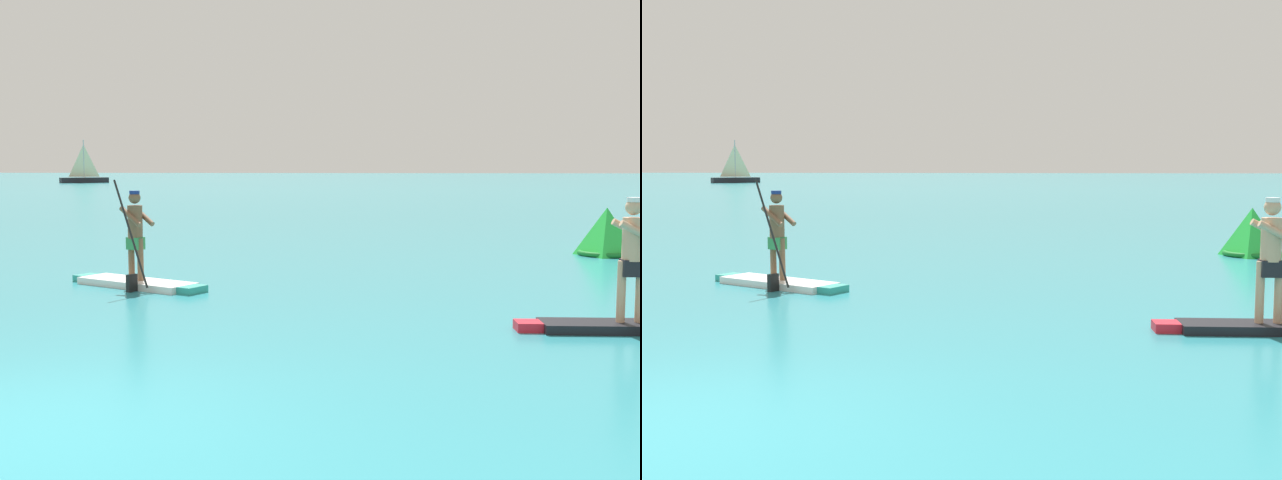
# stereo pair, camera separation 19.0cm
# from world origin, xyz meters

# --- Properties ---
(ground) EXTENTS (440.00, 440.00, 0.00)m
(ground) POSITION_xyz_m (0.00, 0.00, 0.00)
(ground) COLOR teal
(paddleboarder_mid_center) EXTENTS (2.81, 1.73, 1.94)m
(paddleboarder_mid_center) POSITION_xyz_m (-1.42, 7.36, 0.34)
(paddleboarder_mid_center) COLOR white
(paddleboarder_mid_center) RESTS_ON ground
(race_marker_buoy) EXTENTS (1.40, 1.40, 1.16)m
(race_marker_buoy) POSITION_xyz_m (8.22, 13.21, 0.51)
(race_marker_buoy) COLOR green
(race_marker_buoy) RESTS_ON ground
(sailboat_left_horizon) EXTENTS (5.42, 4.66, 5.35)m
(sailboat_left_horizon) POSITION_xyz_m (-35.75, 88.48, 0.70)
(sailboat_left_horizon) COLOR black
(sailboat_left_horizon) RESTS_ON ground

